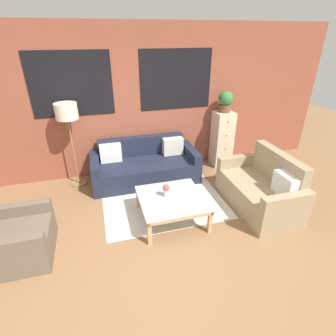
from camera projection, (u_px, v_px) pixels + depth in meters
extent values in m
plane|color=#8E6642|center=(160.00, 249.00, 3.53)|extent=(16.00, 16.00, 0.00)
cube|color=brown|center=(127.00, 104.00, 4.97)|extent=(8.40, 0.08, 2.80)
cube|color=black|center=(71.00, 85.00, 4.52)|extent=(1.40, 0.01, 1.10)
cube|color=black|center=(176.00, 80.00, 4.98)|extent=(1.40, 0.01, 1.10)
cube|color=silver|center=(162.00, 198.00, 4.63)|extent=(2.04, 1.78, 0.00)
cube|color=#1E2338|center=(146.00, 173.00, 5.04)|extent=(1.69, 0.72, 0.40)
cube|color=#1E2338|center=(142.00, 155.00, 5.33)|extent=(1.69, 0.16, 0.78)
cube|color=#1E2338|center=(96.00, 173.00, 4.84)|extent=(0.16, 0.88, 0.58)
cube|color=#1E2338|center=(190.00, 161.00, 5.29)|extent=(0.16, 0.88, 0.58)
cube|color=white|center=(111.00, 153.00, 4.96)|extent=(0.40, 0.16, 0.34)
cube|color=beige|center=(173.00, 146.00, 5.26)|extent=(0.40, 0.16, 0.34)
cube|color=tan|center=(253.00, 195.00, 4.32)|extent=(0.64, 1.20, 0.42)
cube|color=tan|center=(276.00, 179.00, 4.30)|extent=(0.16, 1.20, 0.92)
cube|color=tan|center=(238.00, 171.00, 4.86)|extent=(0.80, 0.14, 0.62)
cube|color=tan|center=(285.00, 214.00, 3.72)|extent=(0.80, 0.14, 0.62)
cube|color=white|center=(285.00, 185.00, 3.88)|extent=(0.16, 0.40, 0.34)
cube|color=#6B5B4C|center=(26.00, 242.00, 3.37)|extent=(0.64, 0.57, 0.40)
cube|color=#6B5B4C|center=(11.00, 259.00, 3.01)|extent=(0.80, 0.14, 0.56)
cube|color=#6B5B4C|center=(23.00, 221.00, 3.62)|extent=(0.80, 0.14, 0.56)
cube|color=silver|center=(172.00, 198.00, 3.94)|extent=(0.96, 0.96, 0.01)
cube|color=tan|center=(181.00, 218.00, 3.56)|extent=(0.96, 0.05, 0.05)
cube|color=tan|center=(164.00, 185.00, 4.34)|extent=(0.96, 0.05, 0.05)
cube|color=tan|center=(142.00, 205.00, 3.84)|extent=(0.05, 0.96, 0.05)
cube|color=tan|center=(200.00, 195.00, 4.06)|extent=(0.05, 0.96, 0.05)
cube|color=tan|center=(149.00, 233.00, 3.54)|extent=(0.05, 0.05, 0.38)
cube|color=tan|center=(210.00, 221.00, 3.76)|extent=(0.05, 0.05, 0.38)
cube|color=tan|center=(138.00, 198.00, 4.30)|extent=(0.05, 0.06, 0.38)
cube|color=tan|center=(189.00, 190.00, 4.52)|extent=(0.05, 0.06, 0.38)
cylinder|color=olive|center=(79.00, 183.00, 5.06)|extent=(0.28, 0.28, 0.02)
cylinder|color=olive|center=(74.00, 153.00, 4.77)|extent=(0.03, 0.03, 1.27)
cylinder|color=beige|center=(66.00, 111.00, 4.41)|extent=(0.38, 0.38, 0.27)
cube|color=beige|center=(222.00, 139.00, 5.58)|extent=(0.38, 0.39, 1.17)
sphere|color=#38332D|center=(228.00, 122.00, 5.20)|extent=(0.02, 0.02, 0.02)
sphere|color=#38332D|center=(227.00, 136.00, 5.34)|extent=(0.02, 0.02, 0.02)
sphere|color=#38332D|center=(225.00, 149.00, 5.47)|extent=(0.02, 0.02, 0.02)
sphere|color=#38332D|center=(224.00, 161.00, 5.60)|extent=(0.02, 0.02, 0.02)
cylinder|color=brown|center=(225.00, 108.00, 5.27)|extent=(0.23, 0.23, 0.15)
sphere|color=#387A3D|center=(226.00, 98.00, 5.18)|extent=(0.29, 0.29, 0.29)
cylinder|color=silver|center=(166.00, 193.00, 3.95)|extent=(0.07, 0.07, 0.11)
sphere|color=#CC4C4C|center=(166.00, 188.00, 3.91)|extent=(0.11, 0.11, 0.11)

